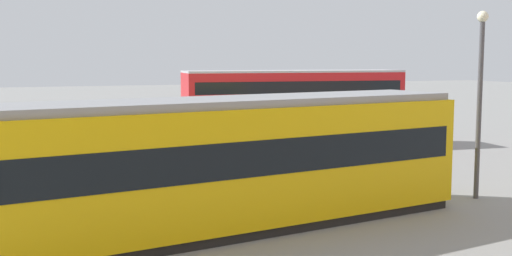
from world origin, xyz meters
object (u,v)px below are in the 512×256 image
at_px(info_sign, 56,151).
at_px(street_lamp, 480,89).
at_px(double_decker_bus, 294,107).
at_px(pedestrian_near_railing, 180,156).
at_px(tram_yellow, 203,164).
at_px(pedestrian_crossing, 386,172).

relative_size(info_sign, street_lamp, 0.37).
xyz_separation_m(double_decker_bus, pedestrian_near_railing, (8.03, 7.55, -1.01)).
bearing_deg(pedestrian_near_railing, double_decker_bus, -136.75).
bearing_deg(double_decker_bus, info_sign, 34.68).
bearing_deg(tram_yellow, street_lamp, -175.68).
height_order(pedestrian_near_railing, pedestrian_crossing, pedestrian_crossing).
height_order(double_decker_bus, pedestrian_crossing, double_decker_bus).
bearing_deg(street_lamp, pedestrian_crossing, -8.78).
relative_size(double_decker_bus, pedestrian_crossing, 6.85).
height_order(pedestrian_near_railing, street_lamp, street_lamp).
bearing_deg(double_decker_bus, pedestrian_crossing, 77.78).
xyz_separation_m(info_sign, street_lamp, (-12.70, 4.90, 1.99)).
distance_m(info_sign, street_lamp, 13.76).
height_order(info_sign, street_lamp, street_lamp).
relative_size(double_decker_bus, street_lamp, 1.99).
bearing_deg(street_lamp, double_decker_bus, -88.72).
bearing_deg(info_sign, street_lamp, 158.89).
bearing_deg(pedestrian_near_railing, street_lamp, 144.55).
height_order(pedestrian_crossing, street_lamp, street_lamp).
distance_m(pedestrian_crossing, info_sign, 10.57).
height_order(tram_yellow, pedestrian_near_railing, tram_yellow).
relative_size(tram_yellow, street_lamp, 2.59).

